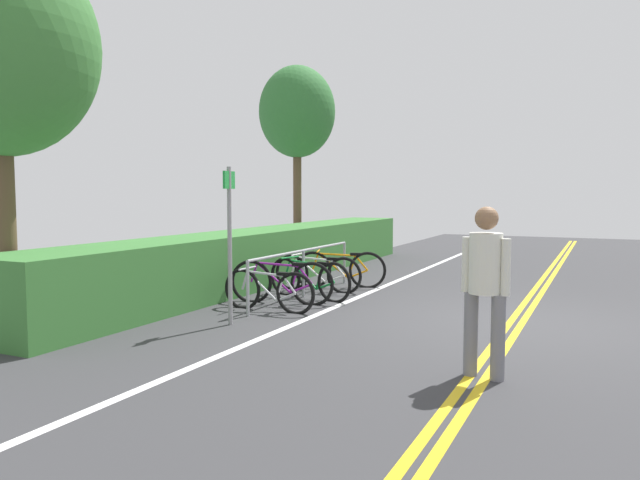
{
  "coord_description": "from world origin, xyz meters",
  "views": [
    {
      "loc": [
        -8.83,
        -1.1,
        1.83
      ],
      "look_at": [
        -0.28,
        2.92,
        1.09
      ],
      "focal_mm": 34.25,
      "sensor_mm": 36.0,
      "label": 1
    }
  ],
  "objects_px": {
    "bicycle_3": "(318,273)",
    "sign_post_near": "(230,230)",
    "bicycle_2": "(309,279)",
    "tree_mid": "(297,113)",
    "bicycle_1": "(281,282)",
    "bicycle_4": "(340,269)",
    "bicycle_0": "(268,290)",
    "pedestrian": "(485,280)",
    "bike_rack": "(303,261)"
  },
  "relations": [
    {
      "from": "bicycle_0",
      "to": "bicycle_3",
      "type": "height_order",
      "value": "bicycle_3"
    },
    {
      "from": "bicycle_4",
      "to": "tree_mid",
      "type": "height_order",
      "value": "tree_mid"
    },
    {
      "from": "bicycle_1",
      "to": "bicycle_2",
      "type": "bearing_deg",
      "value": -17.8
    },
    {
      "from": "tree_mid",
      "to": "bike_rack",
      "type": "bearing_deg",
      "value": -151.67
    },
    {
      "from": "bike_rack",
      "to": "pedestrian",
      "type": "bearing_deg",
      "value": -132.54
    },
    {
      "from": "bicycle_3",
      "to": "sign_post_near",
      "type": "height_order",
      "value": "sign_post_near"
    },
    {
      "from": "bicycle_4",
      "to": "bicycle_1",
      "type": "bearing_deg",
      "value": 174.54
    },
    {
      "from": "bicycle_2",
      "to": "bicycle_3",
      "type": "bearing_deg",
      "value": 14.67
    },
    {
      "from": "bike_rack",
      "to": "bicycle_3",
      "type": "height_order",
      "value": "bike_rack"
    },
    {
      "from": "bicycle_2",
      "to": "bicycle_1",
      "type": "bearing_deg",
      "value": 162.2
    },
    {
      "from": "sign_post_near",
      "to": "tree_mid",
      "type": "relative_size",
      "value": 0.42
    },
    {
      "from": "bicycle_4",
      "to": "sign_post_near",
      "type": "distance_m",
      "value": 3.85
    },
    {
      "from": "bicycle_4",
      "to": "pedestrian",
      "type": "xyz_separation_m",
      "value": [
        -4.71,
        -3.57,
        0.63
      ]
    },
    {
      "from": "bicycle_0",
      "to": "bicycle_3",
      "type": "relative_size",
      "value": 0.93
    },
    {
      "from": "bicycle_4",
      "to": "bicycle_3",
      "type": "bearing_deg",
      "value": 162.48
    },
    {
      "from": "sign_post_near",
      "to": "bike_rack",
      "type": "bearing_deg",
      "value": 2.12
    },
    {
      "from": "bicycle_4",
      "to": "pedestrian",
      "type": "distance_m",
      "value": 5.94
    },
    {
      "from": "bicycle_1",
      "to": "bicycle_4",
      "type": "xyz_separation_m",
      "value": [
        2.0,
        -0.19,
        -0.01
      ]
    },
    {
      "from": "bike_rack",
      "to": "bicycle_1",
      "type": "height_order",
      "value": "bike_rack"
    },
    {
      "from": "bicycle_2",
      "to": "tree_mid",
      "type": "distance_m",
      "value": 7.01
    },
    {
      "from": "bicycle_0",
      "to": "bicycle_3",
      "type": "distance_m",
      "value": 2.04
    },
    {
      "from": "bicycle_0",
      "to": "tree_mid",
      "type": "bearing_deg",
      "value": 23.7
    },
    {
      "from": "bicycle_0",
      "to": "pedestrian",
      "type": "relative_size",
      "value": 0.96
    },
    {
      "from": "bike_rack",
      "to": "bicycle_3",
      "type": "relative_size",
      "value": 2.12
    },
    {
      "from": "bicycle_1",
      "to": "tree_mid",
      "type": "distance_m",
      "value": 7.41
    },
    {
      "from": "bicycle_2",
      "to": "bicycle_4",
      "type": "distance_m",
      "value": 1.38
    },
    {
      "from": "sign_post_near",
      "to": "tree_mid",
      "type": "distance_m",
      "value": 8.54
    },
    {
      "from": "bike_rack",
      "to": "bicycle_1",
      "type": "bearing_deg",
      "value": 175.54
    },
    {
      "from": "bicycle_1",
      "to": "bicycle_4",
      "type": "relative_size",
      "value": 1.05
    },
    {
      "from": "bicycle_3",
      "to": "sign_post_near",
      "type": "relative_size",
      "value": 0.8
    },
    {
      "from": "bicycle_2",
      "to": "bicycle_3",
      "type": "height_order",
      "value": "bicycle_2"
    },
    {
      "from": "bike_rack",
      "to": "tree_mid",
      "type": "distance_m",
      "value": 6.75
    },
    {
      "from": "bicycle_1",
      "to": "bicycle_2",
      "type": "height_order",
      "value": "bicycle_1"
    },
    {
      "from": "bicycle_1",
      "to": "bicycle_4",
      "type": "bearing_deg",
      "value": -5.46
    },
    {
      "from": "bicycle_4",
      "to": "sign_post_near",
      "type": "height_order",
      "value": "sign_post_near"
    },
    {
      "from": "pedestrian",
      "to": "bike_rack",
      "type": "bearing_deg",
      "value": 47.46
    },
    {
      "from": "bicycle_1",
      "to": "sign_post_near",
      "type": "height_order",
      "value": "sign_post_near"
    },
    {
      "from": "bicycle_0",
      "to": "sign_post_near",
      "type": "bearing_deg",
      "value": -178.89
    },
    {
      "from": "bicycle_0",
      "to": "bicycle_4",
      "type": "relative_size",
      "value": 0.95
    },
    {
      "from": "bicycle_3",
      "to": "sign_post_near",
      "type": "xyz_separation_m",
      "value": [
        -3.12,
        -0.14,
        0.98
      ]
    },
    {
      "from": "bicycle_0",
      "to": "sign_post_near",
      "type": "distance_m",
      "value": 1.47
    },
    {
      "from": "bicycle_3",
      "to": "pedestrian",
      "type": "bearing_deg",
      "value": -137.45
    },
    {
      "from": "bicycle_1",
      "to": "bicycle_0",
      "type": "bearing_deg",
      "value": -169.05
    },
    {
      "from": "bicycle_0",
      "to": "tree_mid",
      "type": "xyz_separation_m",
      "value": [
        6.52,
        2.86,
        3.62
      ]
    },
    {
      "from": "bicycle_2",
      "to": "sign_post_near",
      "type": "relative_size",
      "value": 0.81
    },
    {
      "from": "bicycle_2",
      "to": "bicycle_3",
      "type": "distance_m",
      "value": 0.8
    },
    {
      "from": "bicycle_4",
      "to": "pedestrian",
      "type": "height_order",
      "value": "pedestrian"
    },
    {
      "from": "bicycle_1",
      "to": "pedestrian",
      "type": "height_order",
      "value": "pedestrian"
    },
    {
      "from": "bicycle_4",
      "to": "sign_post_near",
      "type": "xyz_separation_m",
      "value": [
        -3.73,
        0.05,
        0.97
      ]
    },
    {
      "from": "bicycle_2",
      "to": "bicycle_3",
      "type": "relative_size",
      "value": 1.01
    }
  ]
}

